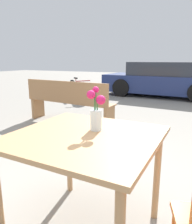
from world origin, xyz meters
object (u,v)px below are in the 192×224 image
(bench_near, at_px, (67,100))
(table_front, at_px, (85,148))
(flower_vase, at_px, (96,114))
(parked_car, at_px, (163,80))
(bicycle, at_px, (78,90))

(bench_near, bearing_deg, table_front, -53.76)
(flower_vase, distance_m, parked_car, 6.61)
(flower_vase, height_order, bench_near, flower_vase)
(table_front, height_order, flower_vase, flower_vase)
(flower_vase, bearing_deg, bench_near, 128.08)
(bench_near, xyz_separation_m, parked_car, (1.04, 4.37, 0.09))
(table_front, height_order, bench_near, bench_near)
(bench_near, relative_size, parked_car, 0.48)
(parked_car, bearing_deg, bicycle, -138.07)
(bench_near, xyz_separation_m, bicycle, (-1.19, 2.37, -0.16))
(table_front, distance_m, parked_car, 6.72)
(bench_near, bearing_deg, parked_car, 76.65)
(table_front, height_order, parked_car, parked_car)
(bicycle, bearing_deg, bench_near, -63.36)
(bench_near, distance_m, bicycle, 2.66)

